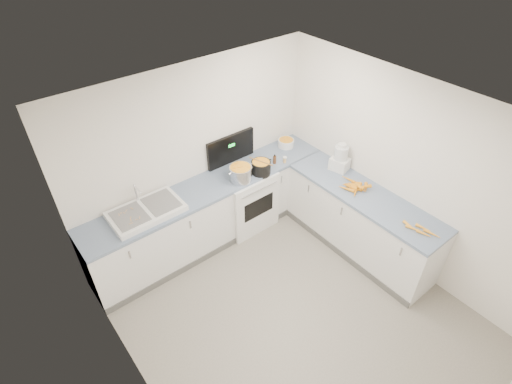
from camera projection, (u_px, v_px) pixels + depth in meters
floor at (294, 315)px, 4.77m from camera, size 3.50×4.00×0.00m
ceiling at (312, 132)px, 3.22m from camera, size 3.50×4.00×0.00m
wall_back at (195, 156)px, 5.22m from camera, size 3.50×0.00×2.50m
wall_left at (140, 341)px, 3.14m from camera, size 0.00×4.00×2.50m
wall_right at (405, 177)px, 4.85m from camera, size 0.00×4.00×2.50m
counter_back at (212, 212)px, 5.52m from camera, size 3.50×0.62×0.94m
counter_right at (360, 221)px, 5.37m from camera, size 0.62×2.20×0.94m
stove at (244, 197)px, 5.78m from camera, size 0.76×0.65×1.36m
sink at (146, 211)px, 4.76m from camera, size 0.86×0.52×0.31m
steel_pot at (241, 174)px, 5.27m from camera, size 0.38×0.38×0.22m
black_pot at (261, 168)px, 5.41m from camera, size 0.33×0.33×0.19m
wooden_spoon at (261, 161)px, 5.34m from camera, size 0.13×0.35×0.02m
mixing_bowl at (286, 143)px, 5.95m from camera, size 0.32×0.32×0.11m
extract_bottle at (275, 160)px, 5.59m from camera, size 0.05×0.05×0.12m
spice_jar at (285, 160)px, 5.62m from camera, size 0.04×0.04×0.08m
food_processor at (340, 159)px, 5.41m from camera, size 0.25×0.28×0.40m
carrot_pile at (356, 187)px, 5.15m from camera, size 0.37×0.43×0.09m
peeled_carrots at (420, 230)px, 4.54m from camera, size 0.18×0.43×0.04m
peelings at (128, 216)px, 4.64m from camera, size 0.22×0.27×0.01m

